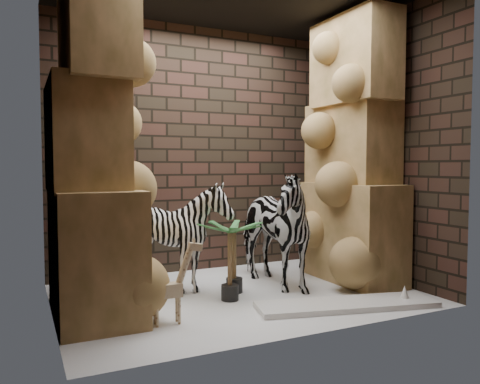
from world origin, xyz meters
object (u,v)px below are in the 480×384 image
zebra_right (268,219)px  zebra_left (179,242)px  surfboard (347,304)px  palm_back (230,261)px  palm_front (234,257)px  giraffe_toy (167,281)px

zebra_right → zebra_left: bearing=164.7°
zebra_left → surfboard: (1.23, -1.18, -0.49)m
palm_back → palm_front: bearing=56.3°
zebra_right → surfboard: zebra_right is taller
zebra_right → palm_back: size_ratio=1.90×
palm_front → zebra_right: bearing=10.9°
zebra_left → surfboard: 1.77m
zebra_left → giraffe_toy: 1.01m
palm_front → zebra_left: bearing=150.7°
zebra_left → palm_front: zebra_left is taller
zebra_right → giraffe_toy: size_ratio=2.04×
giraffe_toy → palm_back: size_ratio=0.93×
giraffe_toy → palm_front: 1.10m
zebra_left → giraffe_toy: (-0.40, -0.92, -0.16)m
zebra_left → palm_front: (0.50, -0.28, -0.15)m
palm_front → palm_back: size_ratio=0.95×
palm_front → giraffe_toy: bearing=-144.8°
giraffe_toy → palm_front: (0.90, 0.63, 0.01)m
giraffe_toy → palm_front: size_ratio=0.97×
zebra_left → giraffe_toy: bearing=-105.9°
giraffe_toy → palm_back: palm_back is taller
giraffe_toy → palm_back: (0.75, 0.40, 0.03)m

